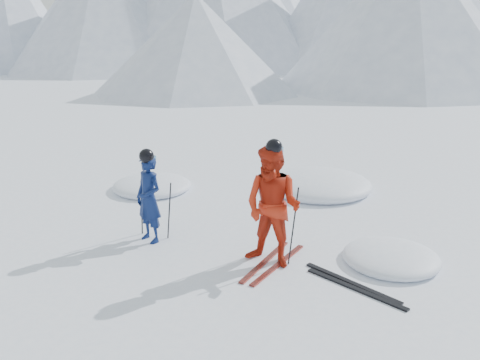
% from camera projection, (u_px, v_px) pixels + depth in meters
% --- Properties ---
extents(ground, '(160.00, 160.00, 0.00)m').
position_uv_depth(ground, '(321.00, 268.00, 8.15)').
color(ground, white).
rests_on(ground, ground).
extents(skier_blue, '(0.66, 0.52, 1.60)m').
position_uv_depth(skier_blue, '(149.00, 199.00, 8.98)').
color(skier_blue, '#0C1B4B').
rests_on(skier_blue, ground).
extents(skier_red, '(0.98, 0.78, 1.98)m').
position_uv_depth(skier_red, '(273.00, 207.00, 8.03)').
color(skier_red, '#B7240E').
rests_on(skier_red, ground).
extents(pole_blue_left, '(0.11, 0.08, 1.07)m').
position_uv_depth(pole_blue_left, '(142.00, 208.00, 9.32)').
color(pole_blue_left, black).
rests_on(pole_blue_left, ground).
extents(pole_blue_right, '(0.11, 0.07, 1.07)m').
position_uv_depth(pole_blue_right, '(169.00, 211.00, 9.16)').
color(pole_blue_right, black).
rests_on(pole_blue_right, ground).
extents(pole_red_left, '(0.13, 0.10, 1.32)m').
position_uv_depth(pole_red_left, '(262.00, 218.00, 8.47)').
color(pole_red_left, black).
rests_on(pole_red_left, ground).
extents(pole_red_right, '(0.13, 0.09, 1.32)m').
position_uv_depth(pole_red_right, '(293.00, 226.00, 8.11)').
color(pole_red_right, black).
rests_on(pole_red_right, ground).
extents(ski_worn_left, '(0.10, 1.70, 0.03)m').
position_uv_depth(ski_worn_left, '(265.00, 261.00, 8.37)').
color(ski_worn_left, black).
rests_on(ski_worn_left, ground).
extents(ski_worn_right, '(0.20, 1.70, 0.03)m').
position_uv_depth(ski_worn_right, '(278.00, 264.00, 8.26)').
color(ski_worn_right, black).
rests_on(ski_worn_right, ground).
extents(ski_loose_a, '(1.64, 0.64, 0.03)m').
position_uv_depth(ski_loose_a, '(351.00, 283.00, 7.67)').
color(ski_loose_a, black).
rests_on(ski_loose_a, ground).
extents(ski_loose_b, '(1.65, 0.58, 0.03)m').
position_uv_depth(ski_loose_b, '(355.00, 289.00, 7.49)').
color(ski_loose_b, black).
rests_on(ski_loose_b, ground).
extents(snow_lumps, '(10.40, 6.00, 0.56)m').
position_uv_depth(snow_lumps, '(296.00, 202.00, 11.21)').
color(snow_lumps, white).
rests_on(snow_lumps, ground).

